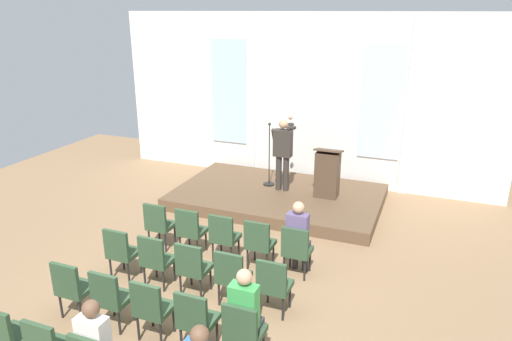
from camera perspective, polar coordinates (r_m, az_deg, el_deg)
ground_plane at (r=7.54m, az=-9.25°, el=-16.45°), size 16.47×16.47×0.00m
rear_partition at (r=12.19m, az=5.63°, el=8.56°), size 10.08×0.14×4.30m
stage_platform at (r=11.14m, az=2.67°, el=-3.21°), size 4.74×2.93×0.27m
speaker at (r=10.90m, az=3.29°, el=2.56°), size 0.51×0.69×1.71m
mic_stand at (r=11.40m, az=1.60°, el=-0.14°), size 0.28×0.28×1.55m
lectern at (r=10.75m, az=8.66°, el=-0.34°), size 0.60×0.48×1.16m
chair_r0_c0 at (r=9.08m, az=-11.73°, el=-6.23°), size 0.46×0.44×0.94m
chair_r0_c1 at (r=8.75m, az=-7.98°, el=-7.00°), size 0.46×0.44×0.94m
chair_r0_c2 at (r=8.46m, az=-3.94°, el=-7.79°), size 0.46×0.44×0.94m
chair_r0_c3 at (r=8.22m, az=0.37°, el=-8.59°), size 0.46×0.44×0.94m
chair_r0_c4 at (r=8.03m, az=4.93°, el=-9.38°), size 0.46×0.44×0.94m
audience_r0_c4 at (r=8.00m, az=5.14°, el=-7.75°), size 0.36×0.39×1.36m
chair_r1_c0 at (r=8.26m, az=-16.07°, el=-9.29°), size 0.46×0.44×0.94m
chair_r1_c1 at (r=7.89m, az=-12.09°, el=-10.31°), size 0.46×0.44×0.94m
chair_r1_c2 at (r=7.57m, az=-7.72°, el=-11.37°), size 0.46×0.44×0.94m
chair_r1_c3 at (r=7.30m, az=-2.96°, el=-12.45°), size 0.46×0.44×0.94m
chair_r1_c4 at (r=7.09m, az=2.16°, el=-13.51°), size 0.46×0.44×0.94m
chair_r2_c0 at (r=7.52m, az=-21.42°, el=-12.90°), size 0.46×0.44×0.94m
chair_r2_c1 at (r=7.12m, az=-17.26°, el=-14.31°), size 0.46×0.44×0.94m
chair_r2_c2 at (r=6.76m, az=-12.59°, el=-15.79°), size 0.46×0.44×0.94m
chair_r2_c3 at (r=6.46m, az=-7.36°, el=-17.30°), size 0.46×0.44×0.94m
chair_r2_c4 at (r=6.22m, az=-1.57°, el=-18.79°), size 0.46×0.44×0.94m
audience_r2_c4 at (r=6.14m, az=-1.29°, el=-16.73°), size 0.36×0.39×1.37m
chair_r3_c0 at (r=6.89m, az=-28.04°, el=-17.09°), size 0.46×0.44×0.94m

